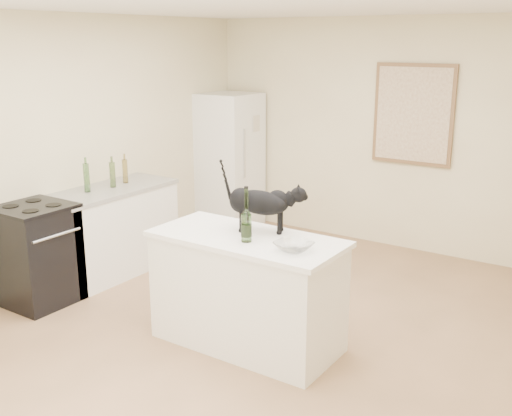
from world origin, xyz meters
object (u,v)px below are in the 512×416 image
at_px(black_cat, 260,206).
at_px(glass_bowl, 294,246).
at_px(wine_bottle, 246,218).
at_px(stove, 37,256).
at_px(fridge, 229,161).

bearing_deg(black_cat, glass_bowl, -52.14).
relative_size(black_cat, wine_bottle, 1.61).
relative_size(stove, glass_bowl, 3.43).
relative_size(stove, fridge, 0.53).
bearing_deg(glass_bowl, stove, -172.89).
height_order(stove, fridge, fridge).
bearing_deg(wine_bottle, stove, -172.08).
height_order(fridge, wine_bottle, fridge).
xyz_separation_m(fridge, black_cat, (2.06, -2.39, 0.26)).
bearing_deg(wine_bottle, glass_bowl, 2.75).
relative_size(fridge, glass_bowl, 6.48).
bearing_deg(fridge, black_cat, -49.20).
height_order(fridge, glass_bowl, fridge).
bearing_deg(stove, glass_bowl, 7.11).
bearing_deg(stove, fridge, 90.00).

